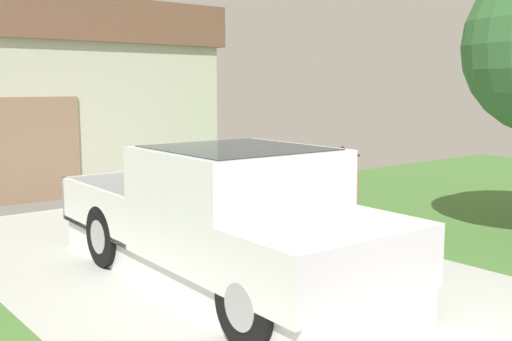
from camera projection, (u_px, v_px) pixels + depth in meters
The scene contains 3 objects.
pickup_truck at pixel (234, 226), 7.00m from camera, with size 2.08×5.22×1.65m.
person_with_hat at pixel (341, 204), 7.66m from camera, with size 0.50×0.43×1.60m.
handbag at pixel (370, 263), 7.67m from camera, with size 0.33×0.18×0.38m.
Camera 1 is at (-4.41, -2.26, 2.34)m, focal length 42.66 mm.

